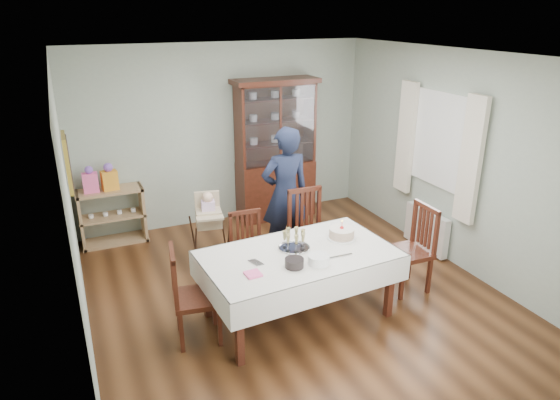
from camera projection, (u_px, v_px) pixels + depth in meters
floor at (293, 293)px, 5.88m from camera, size 5.00×5.00×0.00m
room_shell at (275, 142)px, 5.73m from camera, size 5.00×5.00×5.00m
dining_table at (298, 285)px, 5.31m from camera, size 2.07×1.27×0.76m
china_cabinet at (276, 148)px, 7.69m from camera, size 1.30×0.48×2.18m
sideboard at (112, 216)px, 7.03m from camera, size 0.90×0.38×0.80m
picture_frame at (67, 162)px, 5.14m from camera, size 0.04×0.48×0.58m
window at (440, 140)px, 6.42m from camera, size 0.04×1.02×1.22m
curtain_left at (471, 161)px, 5.90m from camera, size 0.07×0.30×1.55m
curtain_right at (406, 138)px, 6.96m from camera, size 0.07×0.30×1.55m
radiator at (426, 229)px, 6.85m from camera, size 0.10×0.80×0.55m
chair_far_left at (250, 266)px, 5.94m from camera, size 0.42×0.42×0.91m
chair_far_right at (310, 249)px, 6.26m from camera, size 0.48×0.48×1.06m
chair_end_left at (196, 312)px, 4.97m from camera, size 0.52×0.52×1.01m
chair_end_right at (408, 265)px, 5.88m from camera, size 0.47×0.47×1.03m
woman at (285, 194)px, 6.44m from camera, size 0.66×0.44×1.78m
high_chair at (210, 235)px, 6.50m from camera, size 0.50×0.50×0.97m
champagne_tray at (294, 243)px, 5.25m from camera, size 0.34×0.34×0.20m
birthday_cake at (342, 234)px, 5.48m from camera, size 0.32×0.32×0.22m
plate_stack_dark at (294, 263)px, 4.88m from camera, size 0.20×0.20×0.09m
plate_stack_white at (319, 259)px, 4.94m from camera, size 0.25×0.25×0.09m
napkin_stack at (253, 274)px, 4.74m from camera, size 0.16×0.16×0.02m
cutlery at (253, 263)px, 4.96m from camera, size 0.15×0.18×0.01m
cake_knife at (339, 256)px, 5.09m from camera, size 0.31×0.03×0.01m
gift_bag_pink at (90, 181)px, 6.72m from camera, size 0.20×0.13×0.37m
gift_bag_orange at (109, 178)px, 6.81m from camera, size 0.23×0.17×0.38m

